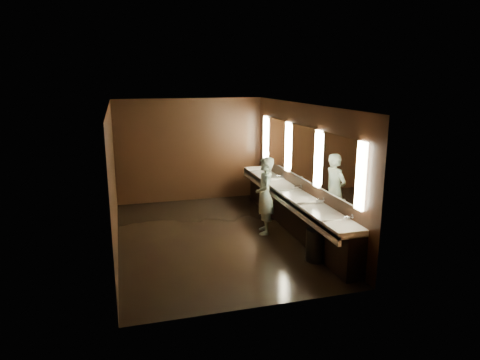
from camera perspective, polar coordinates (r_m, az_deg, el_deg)
name	(u,v)px	position (r m, az deg, el deg)	size (l,w,h in m)	color
floor	(214,237)	(9.28, -3.44, -7.59)	(6.00, 6.00, 0.00)	black
ceiling	(212,105)	(8.67, -3.70, 9.94)	(4.00, 6.00, 0.02)	#2D2D2B
wall_back	(190,150)	(11.77, -6.68, 3.96)	(4.00, 0.02, 2.80)	black
wall_front	(259,218)	(6.07, 2.50, -5.09)	(4.00, 0.02, 2.80)	black
wall_left	(113,180)	(8.68, -16.57, 0.06)	(0.02, 6.00, 2.80)	black
wall_right	(302,168)	(9.48, 8.33, 1.59)	(0.02, 6.00, 2.80)	black
sink_counter	(293,208)	(9.63, 7.02, -3.74)	(0.55, 5.40, 1.01)	black
mirror_band	(302,152)	(9.41, 8.29, 3.67)	(0.06, 5.03, 1.15)	#FAEFC1
person	(265,196)	(9.28, 3.33, -2.09)	(0.61, 0.40, 1.69)	#87C0C9
trash_bin	(316,245)	(8.16, 10.14, -8.50)	(0.39, 0.39, 0.61)	black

